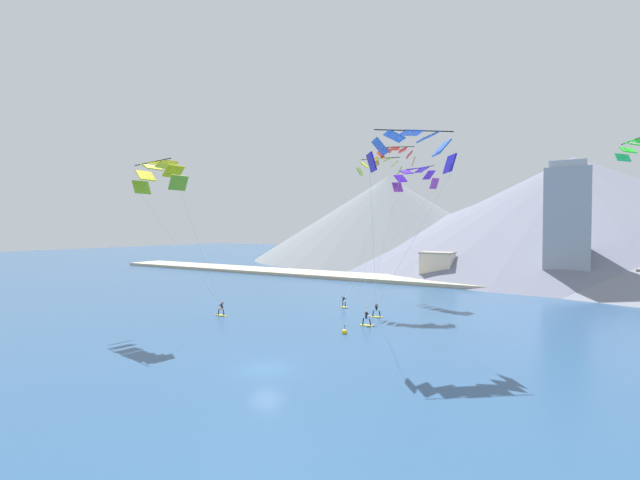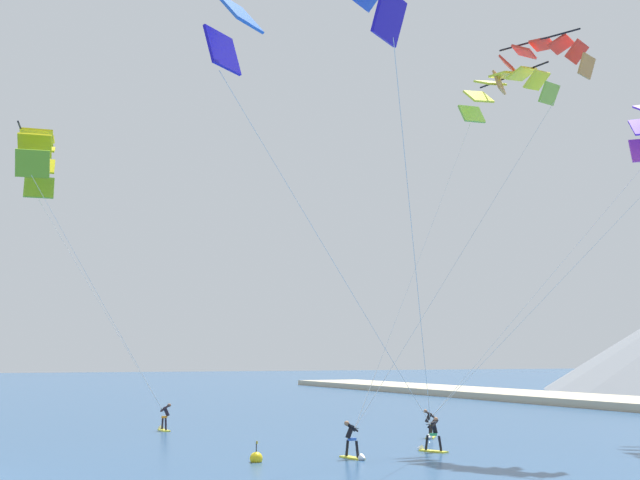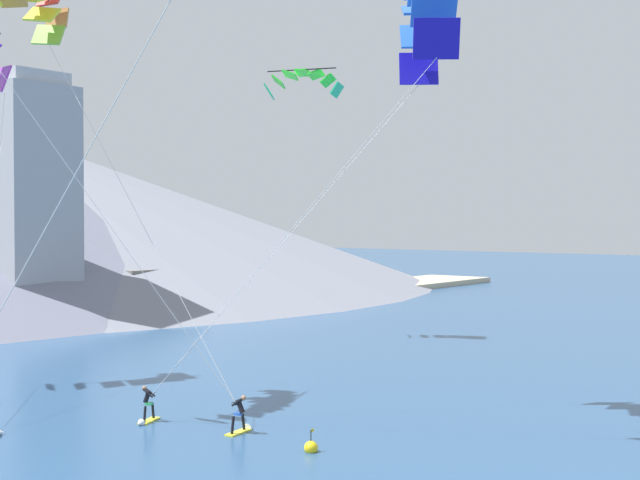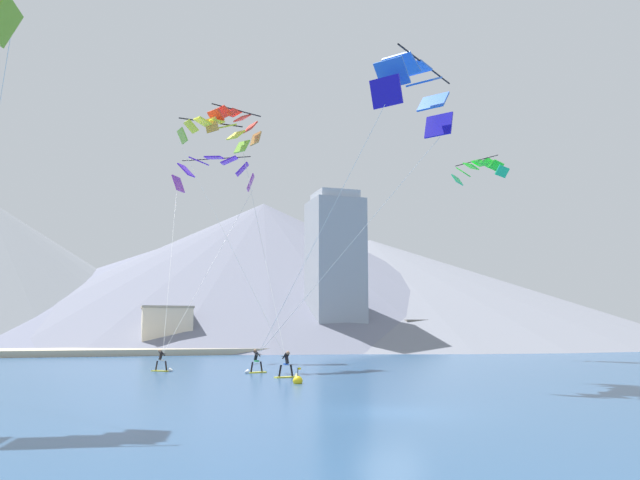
{
  "view_description": "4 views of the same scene",
  "coord_description": "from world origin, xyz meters",
  "px_view_note": "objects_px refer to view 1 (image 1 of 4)",
  "views": [
    {
      "loc": [
        20.12,
        -25.49,
        10.71
      ],
      "look_at": [
        -2.45,
        11.96,
        9.48
      ],
      "focal_mm": 24.0,
      "sensor_mm": 36.0,
      "label": 1
    },
    {
      "loc": [
        37.06,
        -0.48,
        4.6
      ],
      "look_at": [
        -0.29,
        15.77,
        9.84
      ],
      "focal_mm": 50.0,
      "sensor_mm": 36.0,
      "label": 2
    },
    {
      "loc": [
        -27.22,
        -9.21,
        9.2
      ],
      "look_at": [
        -0.52,
        11.74,
        8.4
      ],
      "focal_mm": 50.0,
      "sensor_mm": 36.0,
      "label": 3
    },
    {
      "loc": [
        -9.67,
        -21.92,
        3.12
      ],
      "look_at": [
        0.91,
        11.24,
        8.03
      ],
      "focal_mm": 35.0,
      "sensor_mm": 36.0,
      "label": 4
    }
  ],
  "objects_px": {
    "kitesurfer_near_lead": "(368,321)",
    "parafoil_kite_distant_low_drift": "(639,146)",
    "parafoil_kite_mid_center": "(159,173)",
    "parafoil_kite_near_trail": "(414,177)",
    "parafoil_kite_distant_high_outer": "(395,154)",
    "kitesurfer_far_left": "(375,313)",
    "parafoil_kite_far_left": "(411,147)",
    "kitesurfer_mid_center": "(220,311)",
    "race_marker_buoy": "(344,332)",
    "parafoil_kite_near_lead": "(379,165)",
    "kitesurfer_near_trail": "(345,304)"
  },
  "relations": [
    {
      "from": "kitesurfer_near_lead",
      "to": "parafoil_kite_distant_low_drift",
      "type": "relative_size",
      "value": 0.29
    },
    {
      "from": "kitesurfer_near_lead",
      "to": "parafoil_kite_mid_center",
      "type": "bearing_deg",
      "value": -147.45
    },
    {
      "from": "parafoil_kite_near_trail",
      "to": "parafoil_kite_distant_high_outer",
      "type": "height_order",
      "value": "parafoil_kite_distant_high_outer"
    },
    {
      "from": "kitesurfer_far_left",
      "to": "parafoil_kite_far_left",
      "type": "height_order",
      "value": "parafoil_kite_far_left"
    },
    {
      "from": "parafoil_kite_near_trail",
      "to": "parafoil_kite_mid_center",
      "type": "distance_m",
      "value": 37.47
    },
    {
      "from": "kitesurfer_mid_center",
      "to": "parafoil_kite_distant_low_drift",
      "type": "distance_m",
      "value": 51.96
    },
    {
      "from": "parafoil_kite_distant_low_drift",
      "to": "race_marker_buoy",
      "type": "bearing_deg",
      "value": -140.27
    },
    {
      "from": "parafoil_kite_near_lead",
      "to": "parafoil_kite_near_trail",
      "type": "xyz_separation_m",
      "value": [
        1.44,
        10.08,
        -0.64
      ]
    },
    {
      "from": "parafoil_kite_distant_high_outer",
      "to": "race_marker_buoy",
      "type": "distance_m",
      "value": 26.49
    },
    {
      "from": "race_marker_buoy",
      "to": "kitesurfer_mid_center",
      "type": "bearing_deg",
      "value": 179.47
    },
    {
      "from": "parafoil_kite_mid_center",
      "to": "kitesurfer_near_lead",
      "type": "bearing_deg",
      "value": 32.55
    },
    {
      "from": "parafoil_kite_near_lead",
      "to": "race_marker_buoy",
      "type": "relative_size",
      "value": 18.57
    },
    {
      "from": "kitesurfer_far_left",
      "to": "parafoil_kite_mid_center",
      "type": "height_order",
      "value": "parafoil_kite_mid_center"
    },
    {
      "from": "kitesurfer_far_left",
      "to": "parafoil_kite_far_left",
      "type": "relative_size",
      "value": 0.1
    },
    {
      "from": "parafoil_kite_near_lead",
      "to": "parafoil_kite_distant_low_drift",
      "type": "relative_size",
      "value": 3.11
    },
    {
      "from": "parafoil_kite_near_trail",
      "to": "parafoil_kite_mid_center",
      "type": "relative_size",
      "value": 1.14
    },
    {
      "from": "kitesurfer_near_trail",
      "to": "parafoil_kite_far_left",
      "type": "bearing_deg",
      "value": -44.16
    },
    {
      "from": "kitesurfer_near_lead",
      "to": "parafoil_kite_near_trail",
      "type": "height_order",
      "value": "parafoil_kite_near_trail"
    },
    {
      "from": "kitesurfer_far_left",
      "to": "parafoil_kite_distant_high_outer",
      "type": "bearing_deg",
      "value": 93.5
    },
    {
      "from": "race_marker_buoy",
      "to": "parafoil_kite_near_trail",
      "type": "bearing_deg",
      "value": 93.29
    },
    {
      "from": "kitesurfer_far_left",
      "to": "race_marker_buoy",
      "type": "xyz_separation_m",
      "value": [
        0.66,
        -9.02,
        -0.33
      ]
    },
    {
      "from": "parafoil_kite_distant_high_outer",
      "to": "race_marker_buoy",
      "type": "xyz_separation_m",
      "value": [
        1.13,
        -16.7,
        -20.53
      ]
    },
    {
      "from": "parafoil_kite_near_lead",
      "to": "parafoil_kite_near_trail",
      "type": "relative_size",
      "value": 1.01
    },
    {
      "from": "parafoil_kite_near_lead",
      "to": "parafoil_kite_near_trail",
      "type": "bearing_deg",
      "value": 81.9
    },
    {
      "from": "kitesurfer_near_trail",
      "to": "parafoil_kite_distant_low_drift",
      "type": "distance_m",
      "value": 38.89
    },
    {
      "from": "parafoil_kite_distant_high_outer",
      "to": "parafoil_kite_near_lead",
      "type": "bearing_deg",
      "value": -147.63
    },
    {
      "from": "parafoil_kite_near_lead",
      "to": "kitesurfer_mid_center",
      "type": "bearing_deg",
      "value": -133.05
    },
    {
      "from": "kitesurfer_near_lead",
      "to": "parafoil_kite_near_lead",
      "type": "xyz_separation_m",
      "value": [
        -3.56,
        11.22,
        18.68
      ]
    },
    {
      "from": "kitesurfer_near_trail",
      "to": "kitesurfer_far_left",
      "type": "distance_m",
      "value": 6.82
    },
    {
      "from": "parafoil_kite_far_left",
      "to": "race_marker_buoy",
      "type": "bearing_deg",
      "value": 173.14
    },
    {
      "from": "parafoil_kite_near_lead",
      "to": "parafoil_kite_distant_high_outer",
      "type": "xyz_separation_m",
      "value": [
        1.78,
        1.13,
        1.47
      ]
    },
    {
      "from": "kitesurfer_near_lead",
      "to": "kitesurfer_near_trail",
      "type": "height_order",
      "value": "kitesurfer_near_lead"
    },
    {
      "from": "parafoil_kite_distant_low_drift",
      "to": "parafoil_kite_near_trail",
      "type": "bearing_deg",
      "value": 171.45
    },
    {
      "from": "parafoil_kite_near_trail",
      "to": "parafoil_kite_mid_center",
      "type": "height_order",
      "value": "parafoil_kite_near_trail"
    },
    {
      "from": "parafoil_kite_near_lead",
      "to": "parafoil_kite_mid_center",
      "type": "xyz_separation_m",
      "value": [
        -15.4,
        -23.33,
        -2.67
      ]
    },
    {
      "from": "kitesurfer_near_lead",
      "to": "parafoil_kite_near_lead",
      "type": "bearing_deg",
      "value": 107.63
    },
    {
      "from": "kitesurfer_far_left",
      "to": "race_marker_buoy",
      "type": "bearing_deg",
      "value": -85.82
    },
    {
      "from": "kitesurfer_near_trail",
      "to": "parafoil_kite_far_left",
      "type": "distance_m",
      "value": 25.93
    },
    {
      "from": "kitesurfer_near_trail",
      "to": "kitesurfer_mid_center",
      "type": "distance_m",
      "value": 16.34
    },
    {
      "from": "kitesurfer_near_lead",
      "to": "parafoil_kite_distant_high_outer",
      "type": "xyz_separation_m",
      "value": [
        -1.78,
        12.35,
        20.16
      ]
    },
    {
      "from": "kitesurfer_far_left",
      "to": "race_marker_buoy",
      "type": "relative_size",
      "value": 1.73
    },
    {
      "from": "parafoil_kite_mid_center",
      "to": "parafoil_kite_near_trail",
      "type": "bearing_deg",
      "value": 63.25
    },
    {
      "from": "parafoil_kite_distant_high_outer",
      "to": "race_marker_buoy",
      "type": "relative_size",
      "value": 5.16
    },
    {
      "from": "parafoil_kite_far_left",
      "to": "race_marker_buoy",
      "type": "relative_size",
      "value": 17.69
    },
    {
      "from": "kitesurfer_mid_center",
      "to": "kitesurfer_near_trail",
      "type": "bearing_deg",
      "value": 48.8
    },
    {
      "from": "kitesurfer_far_left",
      "to": "race_marker_buoy",
      "type": "height_order",
      "value": "kitesurfer_far_left"
    },
    {
      "from": "kitesurfer_mid_center",
      "to": "parafoil_kite_distant_high_outer",
      "type": "height_order",
      "value": "parafoil_kite_distant_high_outer"
    },
    {
      "from": "parafoil_kite_far_left",
      "to": "parafoil_kite_distant_low_drift",
      "type": "height_order",
      "value": "parafoil_kite_distant_low_drift"
    },
    {
      "from": "kitesurfer_near_trail",
      "to": "kitesurfer_far_left",
      "type": "xyz_separation_m",
      "value": [
        5.89,
        -3.44,
        0.03
      ]
    },
    {
      "from": "parafoil_kite_far_left",
      "to": "parafoil_kite_distant_high_outer",
      "type": "distance_m",
      "value": 19.62
    }
  ]
}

